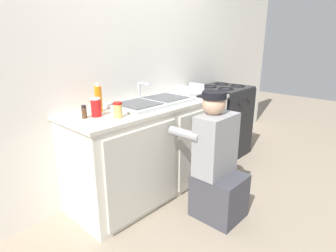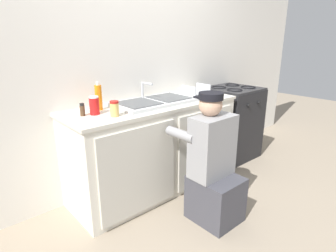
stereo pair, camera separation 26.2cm
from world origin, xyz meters
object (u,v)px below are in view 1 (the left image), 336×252
Objects in this scene: plumber_person at (217,167)px; condiment_jar at (118,110)px; soap_bottle_orange at (98,99)px; dish_rack_tray at (190,92)px; soda_cup_red at (96,107)px; spice_bottle_pepper at (84,112)px; sink_double_basin at (153,102)px; stove_range at (221,121)px.

condiment_jar is (-0.57, 0.57, 0.51)m from plumber_person.
dish_rack_tray is at bearing -4.31° from soap_bottle_orange.
spice_bottle_pepper is (-0.09, 0.03, -0.02)m from soda_cup_red.
soap_bottle_orange reaches higher than sink_double_basin.
stove_range is 1.42m from plumber_person.
plumber_person reaches higher than stove_range.
sink_double_basin is 1.35m from stove_range.
soap_bottle_orange is 0.22m from spice_bottle_pepper.
stove_range is 1.88m from soap_bottle_orange.
soap_bottle_orange is (-1.79, 0.12, 0.56)m from stove_range.
spice_bottle_pepper is 1.34m from dish_rack_tray.
sink_double_basin is 0.72× the size of plumber_person.
sink_double_basin reaches higher than stove_range.
sink_double_basin is 0.63m from dish_rack_tray.
stove_range is 8.86× the size of spice_bottle_pepper.
sink_double_basin is 0.72m from spice_bottle_pepper.
sink_double_basin reaches higher than condiment_jar.
stove_range is 1.96m from soda_cup_red.
condiment_jar is 0.27m from spice_bottle_pepper.
soap_bottle_orange reaches higher than plumber_person.
sink_double_basin is at bearing -2.91° from spice_bottle_pepper.
plumber_person reaches higher than soda_cup_red.
dish_rack_tray is (0.63, 0.04, 0.01)m from sink_double_basin.
plumber_person is (0.04, -0.73, -0.47)m from sink_double_basin.
sink_double_basin is 7.62× the size of spice_bottle_pepper.
plumber_person reaches higher than dish_rack_tray.
sink_double_basin is at bearing -176.72° from dish_rack_tray.
plumber_person is at bearing -127.37° from dish_rack_tray.
soap_bottle_orange is 0.89× the size of dish_rack_tray.
spice_bottle_pepper reaches higher than stove_range.
soap_bottle_orange reaches higher than stove_range.
spice_bottle_pepper is (-1.99, 0.04, 0.50)m from stove_range.
condiment_jar is (-0.53, -0.15, 0.05)m from sink_double_basin.
soda_cup_red is 0.10m from spice_bottle_pepper.
dish_rack_tray is (0.58, 0.76, 0.47)m from plumber_person.
stove_range is at bearing 30.63° from plumber_person.
dish_rack_tray is (1.15, -0.09, -0.09)m from soap_bottle_orange.
stove_range is at bearing -3.99° from soap_bottle_orange.
soda_cup_red is at bearing 119.61° from condiment_jar.
dish_rack_tray is at bearing 52.63° from plumber_person.
stove_range is 7.27× the size of condiment_jar.
condiment_jar is at bearing -60.39° from soda_cup_red.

